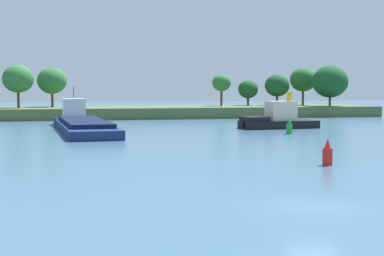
% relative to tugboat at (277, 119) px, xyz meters
% --- Properties ---
extents(ground_plane, '(400.00, 400.00, 0.00)m').
position_rel_tugboat_xyz_m(ground_plane, '(-17.09, -48.53, -1.21)').
color(ground_plane, '#3D607F').
extents(treeline_island, '(84.94, 16.47, 9.57)m').
position_rel_tugboat_xyz_m(treeline_island, '(-10.00, 32.53, 1.23)').
color(treeline_island, '#4C6038').
rests_on(treeline_island, ground).
extents(tugboat, '(10.66, 5.14, 4.83)m').
position_rel_tugboat_xyz_m(tugboat, '(0.00, 0.00, 0.00)').
color(tugboat, black).
rests_on(tugboat, ground).
extents(cargo_barge, '(7.38, 29.61, 5.62)m').
position_rel_tugboat_xyz_m(cargo_barge, '(-25.54, 1.81, -0.34)').
color(cargo_barge, navy).
rests_on(cargo_barge, ground).
extents(channel_buoy_red, '(0.70, 0.70, 1.90)m').
position_rel_tugboat_xyz_m(channel_buoy_red, '(-10.15, -35.60, -0.40)').
color(channel_buoy_red, red).
rests_on(channel_buoy_red, ground).
extents(channel_buoy_green, '(0.70, 0.70, 1.90)m').
position_rel_tugboat_xyz_m(channel_buoy_green, '(-2.12, -9.26, -0.40)').
color(channel_buoy_green, green).
rests_on(channel_buoy_green, ground).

